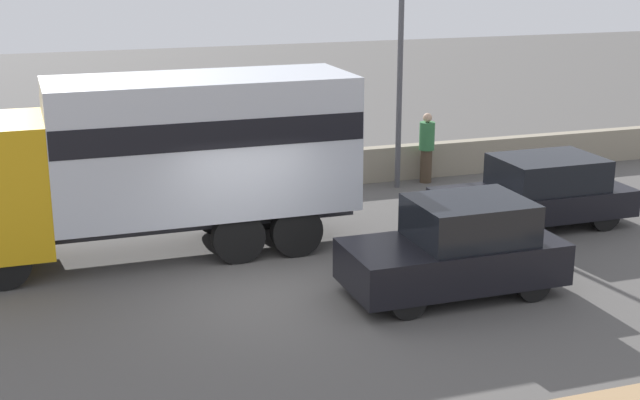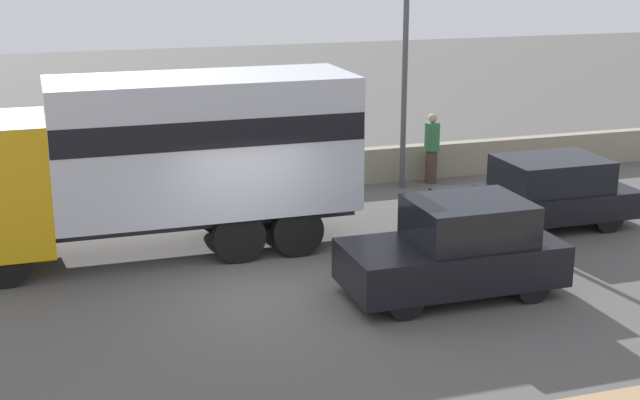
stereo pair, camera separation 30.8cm
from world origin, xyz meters
TOP-DOWN VIEW (x-y plane):
  - ground_plane at (0.00, 0.00)m, footprint 80.00×80.00m
  - stone_wall_backdrop at (0.00, 6.73)m, footprint 60.00×0.35m
  - street_lamp at (5.06, 6.00)m, footprint 0.56×0.28m
  - box_truck at (-1.34, 2.81)m, footprint 7.83×2.34m
  - car_hatchback at (3.12, -1.00)m, footprint 3.85×1.77m
  - car_sedan_second at (6.64, 2.00)m, footprint 4.30×1.82m
  - pedestrian at (5.96, 6.20)m, footprint 0.40×0.40m

SIDE VIEW (x-z plane):
  - ground_plane at x=0.00m, z-range 0.00..0.00m
  - stone_wall_backdrop at x=0.00m, z-range 0.00..0.91m
  - car_sedan_second at x=6.64m, z-range -0.01..1.53m
  - car_hatchback at x=3.12m, z-range -0.03..1.68m
  - pedestrian at x=5.96m, z-range 0.03..1.87m
  - box_truck at x=-1.34m, z-range 0.30..3.83m
  - street_lamp at x=5.06m, z-range 0.54..6.93m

